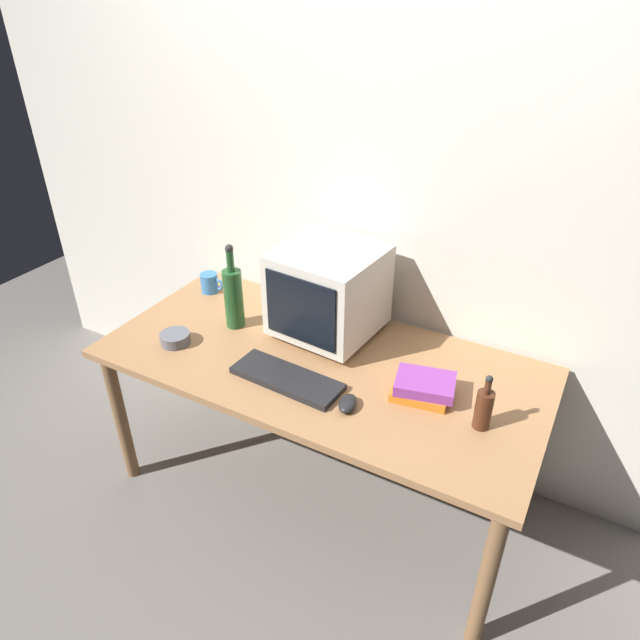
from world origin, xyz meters
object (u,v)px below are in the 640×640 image
(crt_monitor, at_px, (328,292))
(cd_spindle, at_px, (175,338))
(mug, at_px, (210,283))
(computer_mouse, at_px, (348,404))
(bottle_short, at_px, (484,408))
(book_stack, at_px, (423,387))
(bottle_tall, at_px, (233,296))
(keyboard, at_px, (287,378))

(crt_monitor, xyz_separation_m, cd_spindle, (-0.50, -0.37, -0.17))
(mug, bearing_deg, computer_mouse, -24.96)
(crt_monitor, distance_m, cd_spindle, 0.64)
(bottle_short, xyz_separation_m, book_stack, (-0.22, 0.06, -0.04))
(book_stack, xyz_separation_m, cd_spindle, (-0.99, -0.17, -0.01))
(computer_mouse, height_order, cd_spindle, cd_spindle)
(book_stack, distance_m, cd_spindle, 1.00)
(computer_mouse, xyz_separation_m, cd_spindle, (-0.79, 0.02, 0.00))
(computer_mouse, relative_size, bottle_short, 0.48)
(bottle_tall, xyz_separation_m, cd_spindle, (-0.13, -0.23, -0.12))
(mug, distance_m, cd_spindle, 0.44)
(mug, bearing_deg, book_stack, -12.23)
(keyboard, height_order, book_stack, book_stack)
(keyboard, distance_m, mug, 0.79)
(computer_mouse, bearing_deg, mug, 143.88)
(crt_monitor, height_order, mug, crt_monitor)
(bottle_short, bearing_deg, bottle_tall, 173.53)
(computer_mouse, relative_size, cd_spindle, 0.83)
(crt_monitor, bearing_deg, keyboard, -86.25)
(computer_mouse, distance_m, bottle_tall, 0.71)
(book_stack, bearing_deg, bottle_short, -14.96)
(crt_monitor, height_order, cd_spindle, crt_monitor)
(bottle_short, bearing_deg, crt_monitor, 159.99)
(bottle_short, relative_size, mug, 1.73)
(computer_mouse, bearing_deg, cd_spindle, 167.28)
(crt_monitor, distance_m, bottle_tall, 0.40)
(computer_mouse, distance_m, book_stack, 0.28)
(keyboard, xyz_separation_m, mug, (-0.67, 0.41, 0.03))
(book_stack, bearing_deg, crt_monitor, 157.76)
(crt_monitor, relative_size, bottle_short, 2.01)
(keyboard, relative_size, cd_spindle, 3.50)
(keyboard, bearing_deg, crt_monitor, 97.25)
(keyboard, distance_m, computer_mouse, 0.26)
(book_stack, distance_m, mug, 1.16)
(keyboard, height_order, computer_mouse, computer_mouse)
(keyboard, bearing_deg, bottle_tall, 153.71)
(keyboard, height_order, cd_spindle, cd_spindle)
(book_stack, bearing_deg, cd_spindle, -170.40)
(bottle_short, height_order, cd_spindle, bottle_short)
(cd_spindle, bearing_deg, mug, 109.60)
(book_stack, height_order, cd_spindle, book_stack)
(book_stack, bearing_deg, mug, 167.77)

